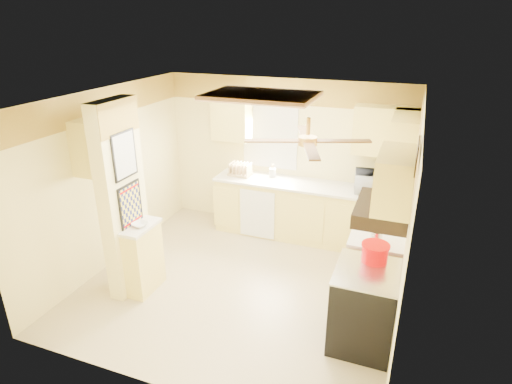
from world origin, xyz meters
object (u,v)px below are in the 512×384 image
at_px(bowl, 140,225).
at_px(kettle, 376,238).
at_px(microwave, 374,182).
at_px(dutch_oven, 375,252).
at_px(stove, 364,306).

xyz_separation_m(bowl, kettle, (2.80, 0.55, 0.07)).
bearing_deg(bowl, microwave, 40.09).
height_order(dutch_oven, kettle, kettle).
bearing_deg(kettle, microwave, 97.26).
relative_size(bowl, kettle, 0.96).
bearing_deg(microwave, dutch_oven, 88.12).
height_order(microwave, kettle, microwave).
bearing_deg(kettle, dutch_oven, -85.98).
xyz_separation_m(stove, microwave, (-0.19, 2.17, 0.64)).
xyz_separation_m(stove, dutch_oven, (0.04, 0.22, 0.56)).
bearing_deg(kettle, stove, -91.67).
distance_m(bowl, kettle, 2.86).
xyz_separation_m(microwave, kettle, (0.21, -1.63, -0.06)).
bearing_deg(stove, bowl, -179.68).
xyz_separation_m(stove, kettle, (0.02, 0.54, 0.57)).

